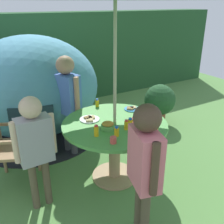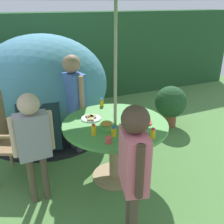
% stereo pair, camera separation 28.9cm
% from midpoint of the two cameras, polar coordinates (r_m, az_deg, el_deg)
% --- Properties ---
extents(ground_plane, '(10.00, 10.00, 0.02)m').
position_cam_midpoint_polar(ground_plane, '(3.40, 3.14, -14.21)').
color(ground_plane, '#548442').
extents(hedge_backdrop, '(9.00, 0.70, 1.86)m').
position_cam_midpoint_polar(hedge_backdrop, '(5.71, -11.14, 11.40)').
color(hedge_backdrop, '#234C28').
rests_on(hedge_backdrop, ground_plane).
extents(garden_table, '(1.23, 1.23, 0.76)m').
position_cam_midpoint_polar(garden_table, '(3.07, 3.38, -5.31)').
color(garden_table, tan).
rests_on(garden_table, ground_plane).
extents(wooden_chair, '(0.63, 0.64, 1.08)m').
position_cam_midpoint_polar(wooden_chair, '(3.27, -19.73, -4.72)').
color(wooden_chair, '#93704C').
rests_on(wooden_chair, ground_plane).
extents(dome_tent, '(2.61, 2.61, 1.61)m').
position_cam_midpoint_polar(dome_tent, '(4.33, -12.94, 5.71)').
color(dome_tent, teal).
rests_on(dome_tent, ground_plane).
extents(potted_plant, '(0.55, 0.55, 0.72)m').
position_cam_midpoint_polar(potted_plant, '(4.64, 14.55, 1.88)').
color(potted_plant, brown).
rests_on(potted_plant, ground_plane).
extents(child_in_blue_shirt, '(0.30, 0.46, 1.42)m').
position_cam_midpoint_polar(child_in_blue_shirt, '(3.56, -6.26, 4.28)').
color(child_in_blue_shirt, '#3F3F47').
rests_on(child_in_blue_shirt, ground_plane).
extents(child_in_grey_shirt, '(0.43, 0.21, 1.26)m').
position_cam_midpoint_polar(child_in_grey_shirt, '(2.69, -14.15, -5.25)').
color(child_in_grey_shirt, brown).
rests_on(child_in_grey_shirt, ground_plane).
extents(child_in_pink_shirt, '(0.28, 0.44, 1.34)m').
position_cam_midpoint_polar(child_in_pink_shirt, '(2.17, 8.72, -10.63)').
color(child_in_pink_shirt, brown).
rests_on(child_in_pink_shirt, ground_plane).
extents(snack_bowl, '(0.16, 0.16, 0.09)m').
position_cam_midpoint_polar(snack_bowl, '(2.84, 1.75, -3.07)').
color(snack_bowl, '#66B259').
rests_on(snack_bowl, garden_table).
extents(plate_far_left, '(0.24, 0.24, 0.03)m').
position_cam_midpoint_polar(plate_far_left, '(3.09, -1.96, -1.38)').
color(plate_far_left, white).
rests_on(plate_far_left, garden_table).
extents(plate_far_right, '(0.20, 0.20, 0.03)m').
position_cam_midpoint_polar(plate_far_right, '(3.36, 7.66, 0.49)').
color(plate_far_right, '#338CD8').
rests_on(plate_far_right, garden_table).
extents(plate_center_front, '(0.24, 0.24, 0.03)m').
position_cam_midpoint_polar(plate_center_front, '(3.03, 9.21, -2.24)').
color(plate_center_front, red).
rests_on(plate_center_front, garden_table).
extents(juice_bottle_near_left, '(0.05, 0.05, 0.11)m').
position_cam_midpoint_polar(juice_bottle_near_left, '(3.45, 0.12, 2.06)').
color(juice_bottle_near_left, yellow).
rests_on(juice_bottle_near_left, garden_table).
extents(juice_bottle_near_right, '(0.05, 0.05, 0.11)m').
position_cam_midpoint_polar(juice_bottle_near_right, '(2.69, 3.46, -4.42)').
color(juice_bottle_near_right, yellow).
rests_on(juice_bottle_near_right, garden_table).
extents(juice_bottle_center_back, '(0.05, 0.05, 0.12)m').
position_cam_midpoint_polar(juice_bottle_center_back, '(2.82, 5.86, -3.08)').
color(juice_bottle_center_back, yellow).
rests_on(juice_bottle_center_back, garden_table).
extents(juice_bottle_mid_left, '(0.05, 0.05, 0.11)m').
position_cam_midpoint_polar(juice_bottle_mid_left, '(2.70, 12.04, -4.75)').
color(juice_bottle_mid_left, yellow).
rests_on(juice_bottle_mid_left, garden_table).
extents(juice_bottle_mid_right, '(0.06, 0.06, 0.11)m').
position_cam_midpoint_polar(juice_bottle_mid_right, '(2.87, 6.78, -2.65)').
color(juice_bottle_mid_right, yellow).
rests_on(juice_bottle_mid_right, garden_table).
extents(juice_bottle_front_edge, '(0.05, 0.05, 0.13)m').
position_cam_midpoint_polar(juice_bottle_front_edge, '(2.70, -1.01, -4.06)').
color(juice_bottle_front_edge, yellow).
rests_on(juice_bottle_front_edge, garden_table).
extents(cup_near, '(0.07, 0.07, 0.07)m').
position_cam_midpoint_polar(cup_near, '(2.57, 2.49, -6.26)').
color(cup_near, '#E04C47').
rests_on(cup_near, garden_table).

